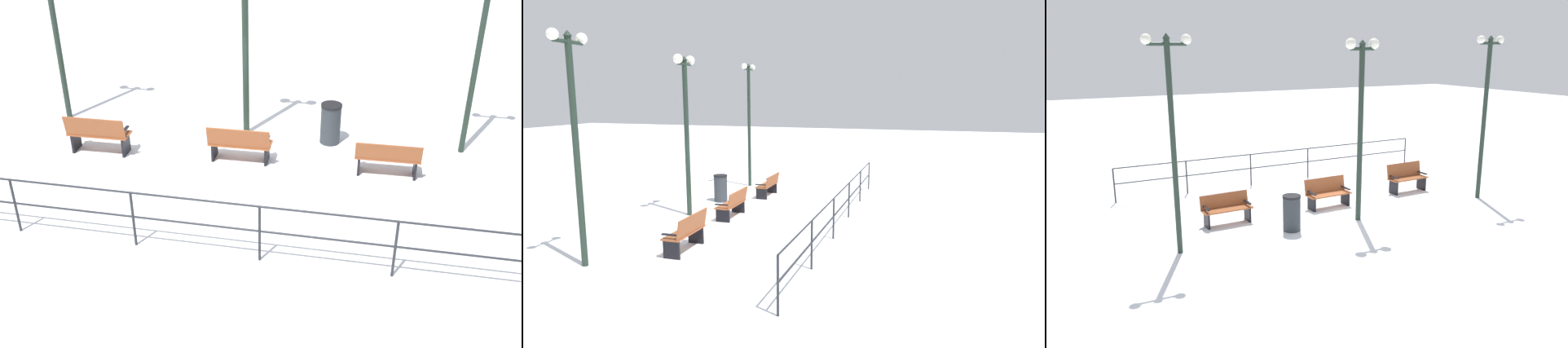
% 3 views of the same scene
% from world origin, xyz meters
% --- Properties ---
extents(ground_plane, '(80.00, 80.00, 0.00)m').
position_xyz_m(ground_plane, '(0.00, 0.00, 0.00)').
color(ground_plane, white).
rests_on(ground_plane, ground).
extents(bench_nearest, '(0.55, 1.42, 0.84)m').
position_xyz_m(bench_nearest, '(0.01, -3.28, 0.44)').
color(bench_nearest, brown).
rests_on(bench_nearest, ground).
extents(bench_second, '(0.59, 1.43, 0.89)m').
position_xyz_m(bench_second, '(0.01, -0.00, 0.45)').
color(bench_second, brown).
rests_on(bench_second, ground).
extents(bench_third, '(0.57, 1.44, 0.97)m').
position_xyz_m(bench_third, '(-0.23, 3.28, 0.50)').
color(bench_third, brown).
rests_on(bench_third, ground).
extents(lamppost_near, '(0.23, 1.11, 5.14)m').
position_xyz_m(lamppost_near, '(1.48, -4.97, 3.23)').
color(lamppost_near, '#1E2D23').
rests_on(lamppost_near, ground).
extents(waterfront_railing, '(0.05, 11.64, 1.14)m').
position_xyz_m(waterfront_railing, '(-3.48, 0.00, 0.77)').
color(waterfront_railing, '#26282D').
rests_on(waterfront_railing, ground).
extents(trash_bin, '(0.50, 0.50, 0.99)m').
position_xyz_m(trash_bin, '(1.37, -1.91, 0.50)').
color(trash_bin, '#2D3338').
rests_on(trash_bin, ground).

